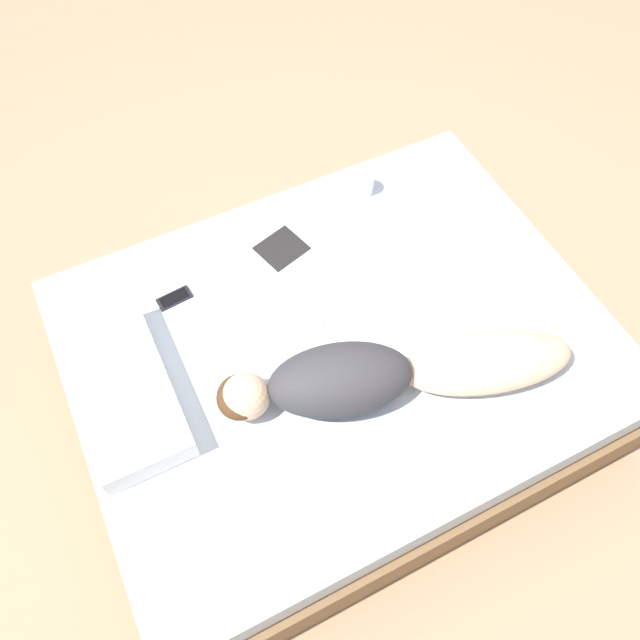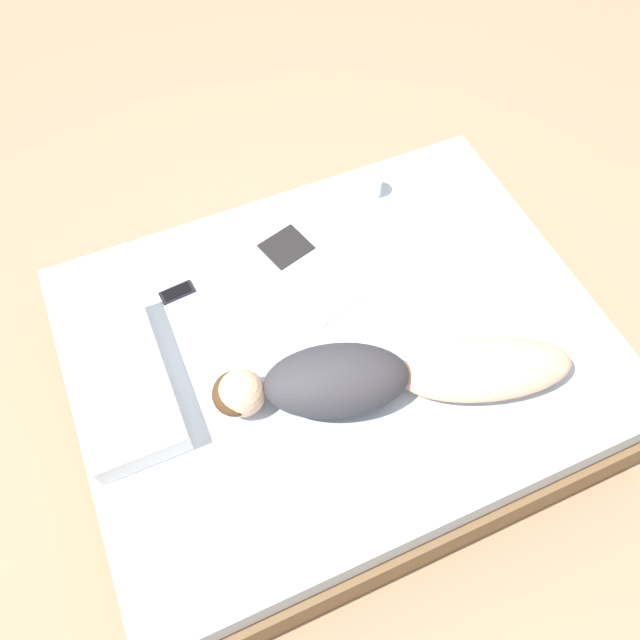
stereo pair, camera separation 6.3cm
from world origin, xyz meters
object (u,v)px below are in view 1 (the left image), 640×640
(open_magazine, at_px, (302,267))
(cell_phone, at_px, (174,298))
(person, at_px, (384,375))
(coffee_mug, at_px, (363,183))

(open_magazine, xyz_separation_m, cell_phone, (0.09, 0.54, 0.00))
(person, height_order, cell_phone, person)
(person, xyz_separation_m, open_magazine, (0.64, 0.03, -0.09))
(coffee_mug, relative_size, cell_phone, 0.88)
(open_magazine, relative_size, cell_phone, 4.08)
(person, bearing_deg, coffee_mug, -7.31)
(person, relative_size, cell_phone, 9.16)
(cell_phone, bearing_deg, coffee_mug, -84.87)
(person, distance_m, coffee_mug, 1.00)
(person, bearing_deg, cell_phone, 55.19)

